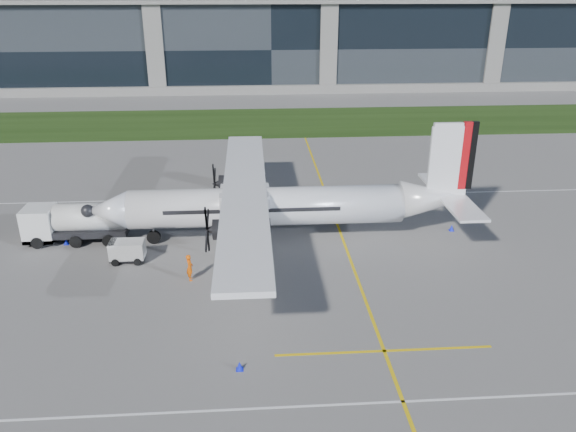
{
  "coord_description": "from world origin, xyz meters",
  "views": [
    {
      "loc": [
        -3.97,
        -30.94,
        18.68
      ],
      "look_at": [
        -1.4,
        6.76,
        2.78
      ],
      "focal_mm": 35.0,
      "sensor_mm": 36.0,
      "label": 1
    }
  ],
  "objects_px": {
    "safety_cone_fwd": "(66,241)",
    "safety_cone_stbdwing": "(252,175)",
    "safety_cone_portwing": "(240,366)",
    "safety_cone_nose_stbd": "(116,233)",
    "baggage_tug": "(127,251)",
    "safety_cone_tail": "(452,228)",
    "fuel_tanker_truck": "(69,223)",
    "ground_crew_person": "(190,266)",
    "turboprop_aircraft": "(281,185)"
  },
  "relations": [
    {
      "from": "baggage_tug",
      "to": "safety_cone_portwing",
      "type": "height_order",
      "value": "baggage_tug"
    },
    {
      "from": "turboprop_aircraft",
      "to": "safety_cone_stbdwing",
      "type": "bearing_deg",
      "value": 98.17
    },
    {
      "from": "safety_cone_portwing",
      "to": "turboprop_aircraft",
      "type": "bearing_deg",
      "value": 79.05
    },
    {
      "from": "safety_cone_stbdwing",
      "to": "safety_cone_tail",
      "type": "xyz_separation_m",
      "value": [
        16.01,
        -14.27,
        0.0
      ]
    },
    {
      "from": "safety_cone_fwd",
      "to": "safety_cone_stbdwing",
      "type": "bearing_deg",
      "value": 45.88
    },
    {
      "from": "fuel_tanker_truck",
      "to": "ground_crew_person",
      "type": "height_order",
      "value": "fuel_tanker_truck"
    },
    {
      "from": "baggage_tug",
      "to": "ground_crew_person",
      "type": "xyz_separation_m",
      "value": [
        4.72,
        -3.06,
        0.29
      ]
    },
    {
      "from": "baggage_tug",
      "to": "safety_cone_portwing",
      "type": "xyz_separation_m",
      "value": [
        8.15,
        -12.84,
        -0.53
      ]
    },
    {
      "from": "safety_cone_portwing",
      "to": "safety_cone_nose_stbd",
      "type": "distance_m",
      "value": 19.99
    },
    {
      "from": "safety_cone_fwd",
      "to": "safety_cone_stbdwing",
      "type": "distance_m",
      "value": 20.56
    },
    {
      "from": "turboprop_aircraft",
      "to": "safety_cone_nose_stbd",
      "type": "distance_m",
      "value": 13.8
    },
    {
      "from": "safety_cone_stbdwing",
      "to": "safety_cone_nose_stbd",
      "type": "distance_m",
      "value": 17.25
    },
    {
      "from": "safety_cone_stbdwing",
      "to": "safety_cone_tail",
      "type": "relative_size",
      "value": 1.0
    },
    {
      "from": "safety_cone_portwing",
      "to": "safety_cone_nose_stbd",
      "type": "bearing_deg",
      "value": 119.9
    },
    {
      "from": "turboprop_aircraft",
      "to": "baggage_tug",
      "type": "xyz_separation_m",
      "value": [
        -11.19,
        -2.86,
        -3.78
      ]
    },
    {
      "from": "baggage_tug",
      "to": "safety_cone_tail",
      "type": "distance_m",
      "value": 25.3
    },
    {
      "from": "turboprop_aircraft",
      "to": "ground_crew_person",
      "type": "relative_size",
      "value": 14.23
    },
    {
      "from": "ground_crew_person",
      "to": "safety_cone_nose_stbd",
      "type": "height_order",
      "value": "ground_crew_person"
    },
    {
      "from": "ground_crew_person",
      "to": "safety_cone_fwd",
      "type": "relative_size",
      "value": 4.27
    },
    {
      "from": "turboprop_aircraft",
      "to": "ground_crew_person",
      "type": "distance_m",
      "value": 9.44
    },
    {
      "from": "turboprop_aircraft",
      "to": "safety_cone_nose_stbd",
      "type": "height_order",
      "value": "turboprop_aircraft"
    },
    {
      "from": "baggage_tug",
      "to": "safety_cone_tail",
      "type": "bearing_deg",
      "value": 8.25
    },
    {
      "from": "baggage_tug",
      "to": "safety_cone_fwd",
      "type": "height_order",
      "value": "baggage_tug"
    },
    {
      "from": "safety_cone_stbdwing",
      "to": "fuel_tanker_truck",
      "type": "bearing_deg",
      "value": -134.85
    },
    {
      "from": "fuel_tanker_truck",
      "to": "baggage_tug",
      "type": "xyz_separation_m",
      "value": [
        5.08,
        -3.72,
        -0.74
      ]
    },
    {
      "from": "turboprop_aircraft",
      "to": "safety_cone_portwing",
      "type": "bearing_deg",
      "value": -100.95
    },
    {
      "from": "ground_crew_person",
      "to": "safety_cone_fwd",
      "type": "xyz_separation_m",
      "value": [
        -10.0,
        6.2,
        -0.82
      ]
    },
    {
      "from": "baggage_tug",
      "to": "safety_cone_nose_stbd",
      "type": "xyz_separation_m",
      "value": [
        -1.82,
        4.49,
        -0.53
      ]
    },
    {
      "from": "safety_cone_fwd",
      "to": "safety_cone_nose_stbd",
      "type": "xyz_separation_m",
      "value": [
        3.47,
        1.35,
        0.0
      ]
    },
    {
      "from": "fuel_tanker_truck",
      "to": "safety_cone_portwing",
      "type": "bearing_deg",
      "value": -51.38
    },
    {
      "from": "safety_cone_portwing",
      "to": "ground_crew_person",
      "type": "bearing_deg",
      "value": 109.34
    },
    {
      "from": "ground_crew_person",
      "to": "baggage_tug",
      "type": "bearing_deg",
      "value": 46.67
    },
    {
      "from": "turboprop_aircraft",
      "to": "safety_cone_tail",
      "type": "bearing_deg",
      "value": 3.18
    },
    {
      "from": "ground_crew_person",
      "to": "safety_cone_portwing",
      "type": "relative_size",
      "value": 4.27
    },
    {
      "from": "safety_cone_tail",
      "to": "safety_cone_stbdwing",
      "type": "bearing_deg",
      "value": 138.28
    },
    {
      "from": "turboprop_aircraft",
      "to": "safety_cone_stbdwing",
      "type": "xyz_separation_m",
      "value": [
        -2.16,
        15.04,
        -4.31
      ]
    },
    {
      "from": "turboprop_aircraft",
      "to": "fuel_tanker_truck",
      "type": "height_order",
      "value": "turboprop_aircraft"
    },
    {
      "from": "safety_cone_portwing",
      "to": "safety_cone_tail",
      "type": "relative_size",
      "value": 1.0
    },
    {
      "from": "safety_cone_fwd",
      "to": "safety_cone_stbdwing",
      "type": "xyz_separation_m",
      "value": [
        14.31,
        14.76,
        0.0
      ]
    },
    {
      "from": "safety_cone_nose_stbd",
      "to": "fuel_tanker_truck",
      "type": "bearing_deg",
      "value": -166.7
    },
    {
      "from": "safety_cone_portwing",
      "to": "safety_cone_stbdwing",
      "type": "bearing_deg",
      "value": 88.36
    },
    {
      "from": "fuel_tanker_truck",
      "to": "safety_cone_nose_stbd",
      "type": "distance_m",
      "value": 3.59
    },
    {
      "from": "baggage_tug",
      "to": "safety_cone_tail",
      "type": "height_order",
      "value": "baggage_tug"
    },
    {
      "from": "safety_cone_nose_stbd",
      "to": "baggage_tug",
      "type": "bearing_deg",
      "value": -67.97
    },
    {
      "from": "fuel_tanker_truck",
      "to": "safety_cone_nose_stbd",
      "type": "relative_size",
      "value": 16.2
    },
    {
      "from": "safety_cone_stbdwing",
      "to": "safety_cone_tail",
      "type": "height_order",
      "value": "same"
    },
    {
      "from": "fuel_tanker_truck",
      "to": "safety_cone_fwd",
      "type": "relative_size",
      "value": 16.2
    },
    {
      "from": "fuel_tanker_truck",
      "to": "safety_cone_nose_stbd",
      "type": "bearing_deg",
      "value": 13.3
    },
    {
      "from": "fuel_tanker_truck",
      "to": "baggage_tug",
      "type": "bearing_deg",
      "value": -36.21
    },
    {
      "from": "safety_cone_portwing",
      "to": "fuel_tanker_truck",
      "type": "bearing_deg",
      "value": 128.62
    }
  ]
}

